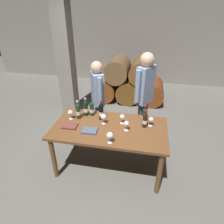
% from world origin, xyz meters
% --- Properties ---
extents(ground_plane, '(14.00, 14.00, 0.00)m').
position_xyz_m(ground_plane, '(0.00, 0.00, 0.00)').
color(ground_plane, '#66635E').
extents(cellar_back_wall, '(10.00, 0.24, 2.80)m').
position_xyz_m(cellar_back_wall, '(0.00, 4.20, 1.40)').
color(cellar_back_wall, gray).
rests_on(cellar_back_wall, ground_plane).
extents(barrel_stack, '(1.86, 0.90, 1.15)m').
position_xyz_m(barrel_stack, '(0.00, 2.60, 0.52)').
color(barrel_stack, brown).
rests_on(barrel_stack, ground_plane).
extents(stone_pillar, '(0.32, 0.32, 2.60)m').
position_xyz_m(stone_pillar, '(-1.30, 1.60, 1.30)').
color(stone_pillar, gray).
rests_on(stone_pillar, ground_plane).
extents(dining_table, '(1.70, 0.90, 0.76)m').
position_xyz_m(dining_table, '(0.00, 0.00, 0.67)').
color(dining_table, brown).
rests_on(dining_table, ground_plane).
extents(wine_bottle_0, '(0.07, 0.07, 0.32)m').
position_xyz_m(wine_bottle_0, '(-0.17, 0.21, 0.90)').
color(wine_bottle_0, black).
rests_on(wine_bottle_0, dining_table).
extents(wine_bottle_1, '(0.07, 0.07, 0.31)m').
position_xyz_m(wine_bottle_1, '(-0.54, 0.17, 0.89)').
color(wine_bottle_1, '#19381E').
rests_on(wine_bottle_1, dining_table).
extents(wine_bottle_2, '(0.07, 0.07, 0.28)m').
position_xyz_m(wine_bottle_2, '(-0.35, 0.30, 0.88)').
color(wine_bottle_2, '#19381E').
rests_on(wine_bottle_2, dining_table).
extents(wine_bottle_3, '(0.07, 0.07, 0.31)m').
position_xyz_m(wine_bottle_3, '(-0.45, 0.28, 0.89)').
color(wine_bottle_3, black).
rests_on(wine_bottle_3, dining_table).
extents(wine_bottle_4, '(0.07, 0.07, 0.30)m').
position_xyz_m(wine_bottle_4, '(0.50, 0.23, 0.89)').
color(wine_bottle_4, black).
rests_on(wine_bottle_4, dining_table).
extents(wine_bottle_5, '(0.07, 0.07, 0.28)m').
position_xyz_m(wine_bottle_5, '(0.51, 0.12, 0.88)').
color(wine_bottle_5, black).
rests_on(wine_bottle_5, dining_table).
extents(wine_glass_0, '(0.08, 0.08, 0.16)m').
position_xyz_m(wine_glass_0, '(-0.65, 0.12, 0.87)').
color(wine_glass_0, white).
rests_on(wine_glass_0, dining_table).
extents(wine_glass_1, '(0.09, 0.09, 0.16)m').
position_xyz_m(wine_glass_1, '(-0.11, 0.08, 0.88)').
color(wine_glass_1, white).
rests_on(wine_glass_1, dining_table).
extents(wine_glass_2, '(0.08, 0.08, 0.15)m').
position_xyz_m(wine_glass_2, '(0.17, 0.14, 0.87)').
color(wine_glass_2, white).
rests_on(wine_glass_2, dining_table).
extents(wine_glass_3, '(0.08, 0.08, 0.15)m').
position_xyz_m(wine_glass_3, '(0.26, -0.03, 0.87)').
color(wine_glass_3, white).
rests_on(wine_glass_3, dining_table).
extents(wine_glass_4, '(0.09, 0.09, 0.16)m').
position_xyz_m(wine_glass_4, '(0.08, -0.36, 0.87)').
color(wine_glass_4, white).
rests_on(wine_glass_4, dining_table).
extents(wine_glass_5, '(0.08, 0.08, 0.15)m').
position_xyz_m(wine_glass_5, '(0.60, 0.16, 0.87)').
color(wine_glass_5, white).
rests_on(wine_glass_5, dining_table).
extents(tasting_notebook, '(0.22, 0.16, 0.03)m').
position_xyz_m(tasting_notebook, '(-0.59, -0.10, 0.77)').
color(tasting_notebook, brown).
rests_on(tasting_notebook, dining_table).
extents(leather_ledger, '(0.23, 0.17, 0.03)m').
position_xyz_m(leather_ledger, '(-0.26, -0.16, 0.77)').
color(leather_ledger, '#4C5670').
rests_on(leather_ledger, dining_table).
extents(sommelier_presenting, '(0.32, 0.43, 1.72)m').
position_xyz_m(sommelier_presenting, '(0.46, 0.75, 1.04)').
color(sommelier_presenting, '#383842').
rests_on(sommelier_presenting, ground_plane).
extents(taster_seated_left, '(0.31, 0.45, 1.54)m').
position_xyz_m(taster_seated_left, '(-0.36, 0.72, 0.92)').
color(taster_seated_left, '#383842').
rests_on(taster_seated_left, ground_plane).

